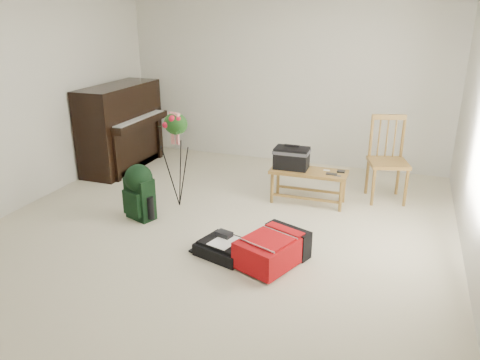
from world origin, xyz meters
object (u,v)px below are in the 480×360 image
at_px(red_suitcase, 273,247).
at_px(piano, 122,129).
at_px(green_backpack, 139,189).
at_px(flower_stand, 177,160).
at_px(dining_chair, 388,160).
at_px(black_duffel, 224,247).
at_px(bench, 297,162).

bearing_deg(red_suitcase, piano, 167.47).
relative_size(green_backpack, flower_stand, 0.54).
distance_m(dining_chair, flower_stand, 2.62).
height_order(red_suitcase, black_duffel, red_suitcase).
relative_size(bench, flower_stand, 0.79).
distance_m(bench, black_duffel, 1.70).
bearing_deg(red_suitcase, green_backpack, -172.47).
height_order(bench, green_backpack, bench).
bearing_deg(red_suitcase, flower_stand, 169.45).
xyz_separation_m(piano, dining_chair, (3.86, 0.02, -0.08)).
height_order(red_suitcase, green_backpack, green_backpack).
bearing_deg(bench, flower_stand, -155.03).
bearing_deg(flower_stand, bench, 44.82).
xyz_separation_m(piano, bench, (2.79, -0.43, -0.09)).
bearing_deg(piano, flower_stand, -35.93).
height_order(piano, black_duffel, piano).
relative_size(black_duffel, flower_stand, 0.49).
relative_size(bench, green_backpack, 1.45).
relative_size(piano, bench, 1.58).
bearing_deg(green_backpack, bench, 55.92).
bearing_deg(bench, black_duffel, -102.83).
bearing_deg(black_duffel, dining_chair, 72.10).
xyz_separation_m(piano, green_backpack, (1.23, -1.57, -0.24)).
xyz_separation_m(bench, black_duffel, (-0.33, -1.60, -0.44)).
xyz_separation_m(green_backpack, flower_stand, (0.24, 0.50, 0.23)).
distance_m(bench, dining_chair, 1.15).
bearing_deg(black_duffel, red_suitcase, 20.70).
xyz_separation_m(red_suitcase, green_backpack, (-1.72, 0.43, 0.21)).
distance_m(bench, red_suitcase, 1.61).
height_order(dining_chair, black_duffel, dining_chair).
height_order(red_suitcase, flower_stand, flower_stand).
distance_m(dining_chair, red_suitcase, 2.24).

